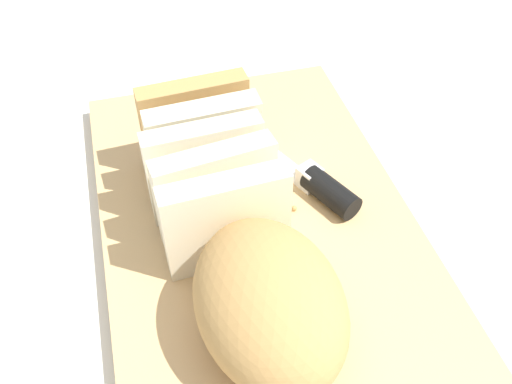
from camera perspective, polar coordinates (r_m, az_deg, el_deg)
The scene contains 7 objects.
ground_plane at distance 0.55m, azimuth -0.00°, elevation -3.79°, with size 3.00×3.00×0.00m, color silver.
cutting_board at distance 0.54m, azimuth -0.00°, elevation -3.03°, with size 0.44×0.29×0.02m, color tan.
bread_loaf at distance 0.45m, azimuth -1.61°, elevation -4.80°, with size 0.31×0.13×0.10m.
bread_knife at distance 0.55m, azimuth 4.99°, elevation 1.83°, with size 0.28×0.14×0.03m.
crumb_near_knife at distance 0.53m, azimuth 3.95°, elevation -1.68°, with size 0.01×0.01×0.01m, color tan.
crumb_near_loaf at distance 0.50m, azimuth 5.18°, elevation -6.15°, with size 0.00×0.00×0.00m, color tan.
crumb_stray_left at distance 0.48m, azimuth 0.32°, elevation -8.78°, with size 0.00×0.00×0.00m, color tan.
Camera 1 is at (-0.34, 0.10, 0.42)m, focal length 38.89 mm.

